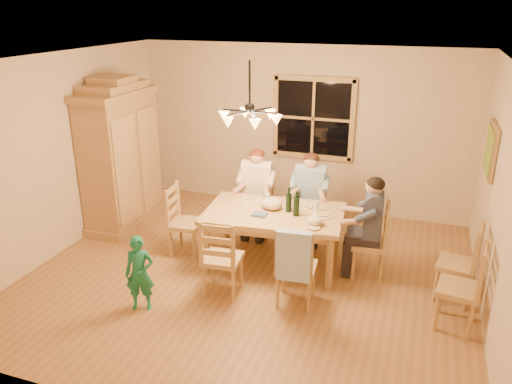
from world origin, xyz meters
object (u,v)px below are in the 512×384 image
at_px(chair_end_right, 368,254).
at_px(chair_far_right, 309,221).
at_px(dining_table, 274,219).
at_px(adult_plaid_man, 310,186).
at_px(chandelier, 250,116).
at_px(child, 140,273).
at_px(chair_far_left, 257,216).
at_px(wine_bottle_b, 296,204).
at_px(chair_near_right, 296,279).
at_px(adult_woman, 257,182).
at_px(chair_spare_front, 456,301).
at_px(adult_slate_man, 372,215).
at_px(armoire, 121,159).
at_px(wine_bottle_a, 289,200).
at_px(chair_spare_back, 455,276).
at_px(chair_end_left, 187,233).
at_px(chair_near_left, 223,270).

bearing_deg(chair_end_right, chair_far_right, 46.64).
distance_m(dining_table, adult_plaid_man, 0.92).
xyz_separation_m(chandelier, child, (-0.93, -1.10, -1.63)).
relative_size(chandelier, chair_far_left, 0.78).
xyz_separation_m(chair_far_left, chair_far_right, (0.79, 0.07, 0.00)).
distance_m(chandelier, wine_bottle_b, 1.30).
bearing_deg(adult_plaid_man, chandelier, 64.58).
relative_size(chair_near_right, adult_woman, 1.13).
relative_size(chair_near_right, chair_spare_front, 1.00).
bearing_deg(chair_end_right, adult_slate_man, 85.07).
relative_size(dining_table, chair_far_right, 1.88).
distance_m(armoire, chair_near_right, 3.48).
relative_size(wine_bottle_a, chair_spare_back, 0.33).
distance_m(chair_far_right, adult_plaid_man, 0.54).
bearing_deg(wine_bottle_b, dining_table, 173.62).
distance_m(chandelier, adult_woman, 1.74).
bearing_deg(armoire, chair_end_left, -24.52).
distance_m(dining_table, chair_spare_back, 2.29).
bearing_deg(adult_plaid_man, chair_far_left, 0.00).
height_order(chair_spare_front, chair_spare_back, same).
bearing_deg(chandelier, armoire, 159.43).
bearing_deg(armoire, wine_bottle_a, -9.51).
distance_m(chair_spare_front, chair_spare_back, 0.56).
distance_m(adult_woman, wine_bottle_b, 1.17).
bearing_deg(chair_near_left, chair_end_left, 133.26).
bearing_deg(chair_end_right, dining_table, 90.00).
relative_size(armoire, adult_slate_man, 2.63).
height_order(wine_bottle_b, chair_spare_back, wine_bottle_b).
bearing_deg(chair_far_left, wine_bottle_b, 129.56).
bearing_deg(chair_spare_front, chair_far_left, 69.70).
bearing_deg(dining_table, chair_far_left, 122.83).
distance_m(chair_end_left, wine_bottle_b, 1.65).
height_order(chair_end_right, adult_plaid_man, adult_plaid_man).
bearing_deg(chair_spare_back, dining_table, 98.05).
relative_size(child, chair_spare_back, 0.90).
relative_size(adult_woman, adult_slate_man, 1.00).
height_order(adult_woman, adult_slate_man, same).
xyz_separation_m(chair_end_right, chair_spare_front, (1.03, -0.78, 0.00)).
relative_size(chair_far_right, chair_spare_front, 1.00).
distance_m(chair_far_left, adult_slate_man, 1.95).
bearing_deg(chair_far_left, adult_plaid_man, -180.00).
relative_size(wine_bottle_b, chair_spare_front, 0.33).
distance_m(armoire, adult_slate_man, 3.87).
distance_m(dining_table, adult_slate_man, 1.24).
bearing_deg(chair_end_left, armoire, -119.45).
height_order(chair_end_right, child, chair_end_right).
distance_m(wine_bottle_a, chair_spare_back, 2.18).
relative_size(chair_end_right, adult_woman, 1.13).
xyz_separation_m(chair_near_right, adult_slate_man, (0.71, 0.90, 0.54)).
relative_size(chair_far_right, adult_plaid_man, 1.13).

